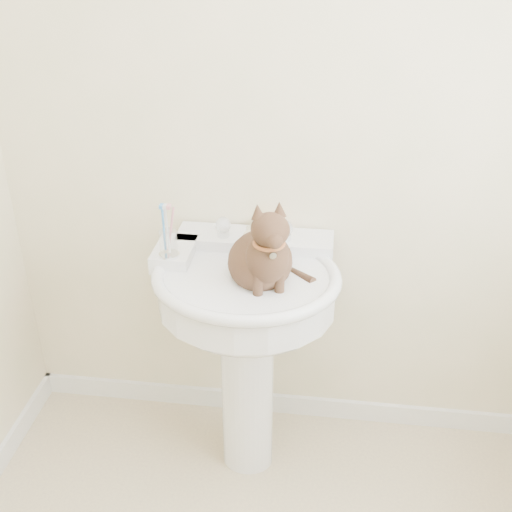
% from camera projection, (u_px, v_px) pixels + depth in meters
% --- Properties ---
extents(wall_back, '(2.20, 0.00, 2.50)m').
position_uv_depth(wall_back, '(300.00, 134.00, 2.18)').
color(wall_back, beige).
rests_on(wall_back, ground).
extents(baseboard_back, '(2.20, 0.02, 0.09)m').
position_uv_depth(baseboard_back, '(291.00, 404.00, 2.76)').
color(baseboard_back, white).
rests_on(baseboard_back, floor).
extents(pedestal_sink, '(0.65, 0.64, 0.90)m').
position_uv_depth(pedestal_sink, '(246.00, 311.00, 2.21)').
color(pedestal_sink, white).
rests_on(pedestal_sink, floor).
extents(faucet, '(0.28, 0.12, 0.14)m').
position_uv_depth(faucet, '(253.00, 230.00, 2.24)').
color(faucet, silver).
rests_on(faucet, pedestal_sink).
extents(soap_bar, '(0.09, 0.06, 0.03)m').
position_uv_depth(soap_bar, '(267.00, 226.00, 2.33)').
color(soap_bar, '#FDA72B').
rests_on(soap_bar, pedestal_sink).
extents(toothbrush_cup, '(0.07, 0.07, 0.19)m').
position_uv_depth(toothbrush_cup, '(168.00, 243.00, 2.14)').
color(toothbrush_cup, silver).
rests_on(toothbrush_cup, pedestal_sink).
extents(cat, '(0.23, 0.29, 0.43)m').
position_uv_depth(cat, '(262.00, 257.00, 2.06)').
color(cat, '#513923').
rests_on(cat, pedestal_sink).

